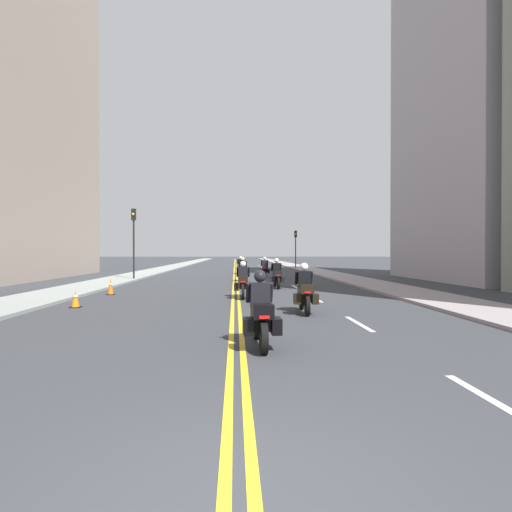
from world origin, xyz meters
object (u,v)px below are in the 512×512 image
Objects in this scene: motorcycle_5 at (265,269)px; motorcycle_6 at (241,267)px; motorcycle_3 at (277,276)px; traffic_cone_2 at (111,286)px; traffic_light_near at (134,231)px; traffic_cone_0 at (75,298)px; motorcycle_4 at (243,271)px; traffic_light_far at (296,242)px; motorcycle_1 at (305,292)px; motorcycle_0 at (260,316)px; motorcycle_2 at (243,283)px.

motorcycle_6 is at bearing 110.25° from motorcycle_5.
motorcycle_3 reaches higher than traffic_cone_2.
traffic_cone_0 is at bearing -84.31° from traffic_light_near.
traffic_light_near reaches higher than motorcycle_5.
motorcycle_6 is at bearing 70.95° from traffic_cone_2.
traffic_light_near reaches higher than motorcycle_3.
motorcycle_4 is 9.60m from motorcycle_6.
traffic_light_near is (-1.44, 14.41, 3.12)m from traffic_cone_0.
traffic_light_far is (4.89, 26.09, 2.46)m from motorcycle_3.
motorcycle_1 is at bearing -59.96° from traffic_light_near.
traffic_light_far is (12.95, 29.14, 2.74)m from traffic_cone_2.
motorcycle_0 reaches higher than motorcycle_2.
motorcycle_1 reaches higher than traffic_cone_2.
motorcycle_6 is (-1.86, 4.88, 0.00)m from motorcycle_5.
motorcycle_1 is at bearing -90.97° from motorcycle_5.
traffic_cone_0 is 14.81m from traffic_light_near.
motorcycle_2 is 6.62m from traffic_cone_0.
motorcycle_2 is (-0.18, 9.17, 0.01)m from motorcycle_0.
traffic_light_far is at bearing 72.51° from motorcycle_5.
motorcycle_4 is 8.24m from traffic_light_near.
traffic_light_far is (14.29, 19.21, -0.31)m from traffic_light_near.
motorcycle_1 is 0.96× the size of motorcycle_4.
motorcycle_6 is 11.55m from traffic_light_near.
motorcycle_4 is at bearing -10.17° from traffic_light_near.
motorcycle_5 is 0.42× the size of traffic_light_near.
motorcycle_3 reaches higher than motorcycle_0.
motorcycle_4 is 2.78× the size of traffic_cone_2.
traffic_cone_2 is at bearing -110.75° from motorcycle_6.
traffic_light_far is (6.65, 20.58, 2.47)m from motorcycle_4.
traffic_cone_2 reaches higher than traffic_cone_0.
traffic_light_near reaches higher than motorcycle_4.
motorcycle_3 is at bearing -36.24° from traffic_light_near.
motorcycle_3 is 10.23m from motorcycle_5.
motorcycle_3 is 8.62m from traffic_cone_2.
motorcycle_3 reaches higher than motorcycle_1.
motorcycle_2 is at bearing -89.95° from motorcycle_4.
motorcycle_4 is at bearing -91.59° from motorcycle_6.
motorcycle_6 is 19.22m from traffic_cone_2.
traffic_light_near reaches higher than motorcycle_0.
traffic_light_far is at bearing 57.00° from motorcycle_6.
motorcycle_4 is (-1.76, 5.52, -0.01)m from motorcycle_3.
traffic_light_near is at bearing 170.86° from motorcycle_4.
motorcycle_4 is at bearing 87.86° from motorcycle_0.
motorcycle_1 reaches higher than motorcycle_6.
traffic_light_near is 23.94m from traffic_light_far.
motorcycle_0 is 19.48m from motorcycle_4.
traffic_light_far is at bearing 84.17° from motorcycle_1.
motorcycle_2 is at bearing -15.97° from traffic_cone_2.
motorcycle_1 is at bearing -12.60° from traffic_cone_0.
motorcycle_3 is at bearing 69.52° from motorcycle_2.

